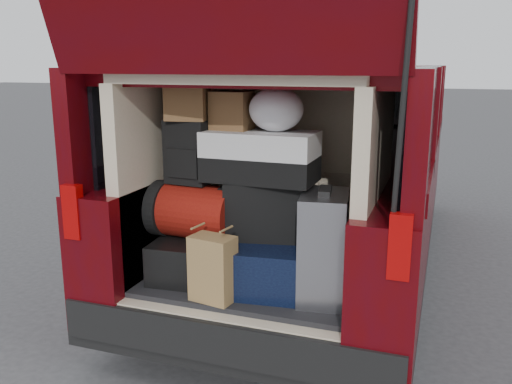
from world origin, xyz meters
TOP-DOWN VIEW (x-y plane):
  - ground at (0.00, 0.00)m, footprint 80.00×80.00m
  - minivan at (0.00, 1.86)m, footprint 1.90×5.35m
  - load_floor at (0.00, 0.28)m, footprint 1.24×1.05m
  - black_hardshell at (-0.36, 0.16)m, footprint 0.47×0.62m
  - navy_hardshell at (0.06, 0.15)m, footprint 0.57×0.67m
  - silver_roller at (0.44, 0.06)m, footprint 0.30×0.42m
  - kraft_bag at (-0.11, -0.17)m, footprint 0.25×0.19m
  - red_duffel at (-0.36, 0.13)m, footprint 0.53×0.36m
  - black_soft_case at (0.07, 0.19)m, footprint 0.51×0.36m
  - backpack at (-0.40, 0.15)m, footprint 0.27×0.18m
  - twotone_duffel at (0.03, 0.19)m, footprint 0.63×0.34m
  - grocery_sack_lower at (-0.39, 0.15)m, footprint 0.26×0.22m
  - grocery_sack_upper at (-0.15, 0.22)m, footprint 0.23×0.19m
  - plastic_bag_center at (0.12, 0.21)m, footprint 0.31×0.29m

SIDE VIEW (x-z plane):
  - ground at x=0.00m, z-range 0.00..0.00m
  - load_floor at x=0.00m, z-range 0.00..0.55m
  - black_hardshell at x=-0.36m, z-range 0.55..0.79m
  - navy_hardshell at x=0.06m, z-range 0.55..0.82m
  - kraft_bag at x=-0.11m, z-range 0.55..0.91m
  - silver_roller at x=0.44m, z-range 0.55..1.14m
  - minivan at x=0.00m, z-range -0.47..2.29m
  - red_duffel at x=-0.36m, z-range 0.79..1.11m
  - black_soft_case at x=0.07m, z-range 0.82..1.15m
  - twotone_duffel at x=0.03m, z-range 1.15..1.43m
  - backpack at x=-0.40m, z-range 1.11..1.48m
  - grocery_sack_upper at x=-0.15m, z-range 1.43..1.65m
  - plastic_bag_center at x=0.12m, z-range 1.43..1.68m
  - grocery_sack_lower at x=-0.39m, z-range 1.48..1.69m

